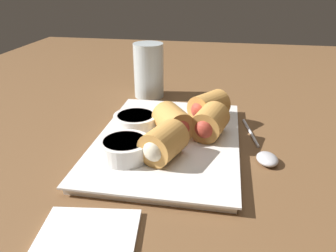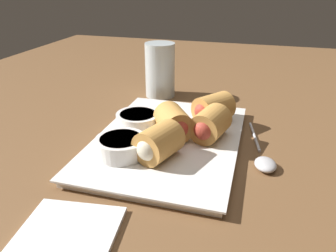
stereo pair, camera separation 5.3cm
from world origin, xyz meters
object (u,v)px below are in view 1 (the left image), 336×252
object	(u,v)px
dipping_bowl_far	(125,148)
spoon	(265,155)
serving_plate	(168,141)
napkin	(82,250)
dipping_bowl_near	(136,121)
drinking_glass	(149,70)

from	to	relation	value
dipping_bowl_far	spoon	bearing A→B (deg)	-75.51
serving_plate	dipping_bowl_far	world-z (taller)	dipping_bowl_far
napkin	dipping_bowl_near	bearing A→B (deg)	2.75
dipping_bowl_far	napkin	bearing A→B (deg)	-178.56
dipping_bowl_far	napkin	world-z (taller)	dipping_bowl_far
dipping_bowl_near	dipping_bowl_far	bearing A→B (deg)	-174.85
dipping_bowl_near	drinking_glass	bearing A→B (deg)	6.65
serving_plate	spoon	world-z (taller)	same
serving_plate	napkin	xyz separation A→B (cm)	(-25.17, 4.87, -0.46)
serving_plate	dipping_bowl_near	world-z (taller)	dipping_bowl_near
dipping_bowl_near	spoon	size ratio (longest dim) A/B	0.44
serving_plate	dipping_bowl_far	size ratio (longest dim) A/B	4.29
serving_plate	drinking_glass	world-z (taller)	drinking_glass
spoon	drinking_glass	distance (cm)	36.02
spoon	napkin	distance (cm)	31.20
drinking_glass	spoon	bearing A→B (deg)	-136.05
napkin	drinking_glass	distance (cm)	49.31
drinking_glass	serving_plate	bearing A→B (deg)	-159.80
spoon	drinking_glass	bearing A→B (deg)	43.95
dipping_bowl_near	napkin	bearing A→B (deg)	-177.25
dipping_bowl_near	spoon	world-z (taller)	dipping_bowl_near
dipping_bowl_near	spoon	xyz separation A→B (cm)	(-4.10, -22.19, -2.34)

